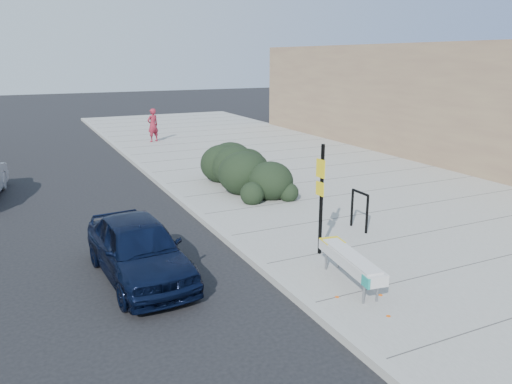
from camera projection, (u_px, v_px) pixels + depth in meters
ground at (262, 271)px, 11.03m from camera, size 120.00×120.00×0.00m
sidewalk_near at (340, 188)px, 17.70m from camera, size 11.20×50.00×0.15m
curb_near at (190, 208)px, 15.35m from camera, size 0.22×50.00×0.17m
bench at (350, 261)px, 9.91m from camera, size 0.75×2.16×0.64m
bike_rack at (360, 207)px, 13.07m from camera, size 0.08×0.72×1.04m
sign_post at (321, 193)px, 11.22m from camera, size 0.10×0.30×2.58m
hedge at (255, 164)px, 17.36m from camera, size 2.80×4.57×1.61m
sedan_navy at (139, 248)px, 10.53m from camera, size 1.84×4.02×1.34m
pedestrian at (153, 125)px, 26.62m from camera, size 0.75×0.62×1.77m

